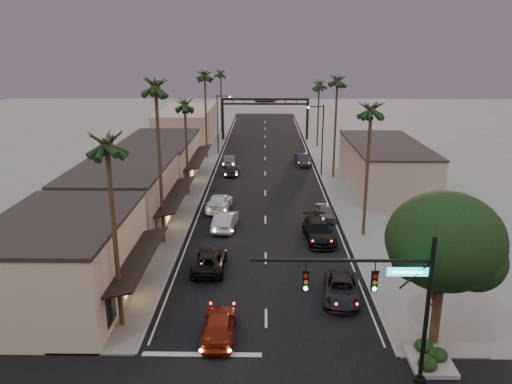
{
  "coord_description": "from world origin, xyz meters",
  "views": [
    {
      "loc": [
        -0.18,
        -17.18,
        16.14
      ],
      "look_at": [
        -0.92,
        28.93,
        2.5
      ],
      "focal_mm": 35.0,
      "sensor_mm": 36.0,
      "label": 1
    }
  ],
  "objects_px": {
    "palm_rc": "(319,82)",
    "corner_tree": "(446,245)",
    "traffic_signal": "(388,291)",
    "arch": "(265,108)",
    "oncoming_red": "(219,325)",
    "oncoming_silver": "(225,221)",
    "curbside_black": "(319,231)",
    "palm_lb": "(155,82)",
    "palm_far": "(221,71)",
    "streetlight_right": "(320,134)",
    "palm_la": "(106,137)",
    "palm_rb": "(338,77)",
    "palm_lc": "(185,101)",
    "oncoming_pickup": "(209,261)",
    "palm_ld": "(205,72)",
    "palm_ra": "(372,105)",
    "streetlight_left": "(219,119)",
    "curbside_near": "(342,289)"
  },
  "relations": [
    {
      "from": "palm_rc",
      "to": "oncoming_red",
      "type": "bearing_deg",
      "value": -101.38
    },
    {
      "from": "palm_ld",
      "to": "curbside_black",
      "type": "xyz_separation_m",
      "value": [
        13.16,
        -32.16,
        -11.59
      ]
    },
    {
      "from": "palm_rb",
      "to": "palm_lb",
      "type": "bearing_deg",
      "value": -128.02
    },
    {
      "from": "traffic_signal",
      "to": "oncoming_silver",
      "type": "bearing_deg",
      "value": 113.53
    },
    {
      "from": "corner_tree",
      "to": "oncoming_pickup",
      "type": "bearing_deg",
      "value": 145.35
    },
    {
      "from": "oncoming_red",
      "to": "oncoming_silver",
      "type": "bearing_deg",
      "value": -86.99
    },
    {
      "from": "palm_la",
      "to": "palm_lb",
      "type": "relative_size",
      "value": 0.87
    },
    {
      "from": "palm_la",
      "to": "palm_lb",
      "type": "height_order",
      "value": "palm_lb"
    },
    {
      "from": "palm_lc",
      "to": "palm_far",
      "type": "height_order",
      "value": "palm_far"
    },
    {
      "from": "oncoming_red",
      "to": "curbside_near",
      "type": "height_order",
      "value": "oncoming_red"
    },
    {
      "from": "oncoming_pickup",
      "to": "palm_rb",
      "type": "bearing_deg",
      "value": -114.9
    },
    {
      "from": "oncoming_red",
      "to": "palm_rb",
      "type": "bearing_deg",
      "value": -107.49
    },
    {
      "from": "streetlight_right",
      "to": "oncoming_silver",
      "type": "xyz_separation_m",
      "value": [
        -10.58,
        -19.54,
        -4.52
      ]
    },
    {
      "from": "oncoming_silver",
      "to": "oncoming_pickup",
      "type": "bearing_deg",
      "value": 92.78
    },
    {
      "from": "palm_la",
      "to": "palm_rc",
      "type": "bearing_deg",
      "value": 72.63
    },
    {
      "from": "palm_lb",
      "to": "palm_rb",
      "type": "relative_size",
      "value": 1.07
    },
    {
      "from": "corner_tree",
      "to": "oncoming_pickup",
      "type": "distance_m",
      "value": 17.45
    },
    {
      "from": "streetlight_left",
      "to": "oncoming_silver",
      "type": "xyz_separation_m",
      "value": [
        3.26,
        -32.54,
        -4.52
      ]
    },
    {
      "from": "traffic_signal",
      "to": "curbside_near",
      "type": "height_order",
      "value": "traffic_signal"
    },
    {
      "from": "streetlight_right",
      "to": "palm_rc",
      "type": "height_order",
      "value": "palm_rc"
    },
    {
      "from": "curbside_black",
      "to": "arch",
      "type": "bearing_deg",
      "value": 91.38
    },
    {
      "from": "palm_rc",
      "to": "palm_lb",
      "type": "bearing_deg",
      "value": -112.27
    },
    {
      "from": "palm_rc",
      "to": "corner_tree",
      "type": "bearing_deg",
      "value": -89.11
    },
    {
      "from": "streetlight_left",
      "to": "palm_far",
      "type": "xyz_separation_m",
      "value": [
        -1.38,
        20.0,
        6.11
      ]
    },
    {
      "from": "palm_far",
      "to": "oncoming_silver",
      "type": "bearing_deg",
      "value": -84.95
    },
    {
      "from": "arch",
      "to": "palm_rb",
      "type": "relative_size",
      "value": 1.07
    },
    {
      "from": "palm_far",
      "to": "oncoming_pickup",
      "type": "distance_m",
      "value": 62.17
    },
    {
      "from": "traffic_signal",
      "to": "arch",
      "type": "relative_size",
      "value": 0.56
    },
    {
      "from": "arch",
      "to": "palm_rb",
      "type": "xyz_separation_m",
      "value": [
        8.6,
        -26.0,
        6.88
      ]
    },
    {
      "from": "palm_lc",
      "to": "palm_rb",
      "type": "height_order",
      "value": "palm_rb"
    },
    {
      "from": "oncoming_silver",
      "to": "curbside_black",
      "type": "relative_size",
      "value": 0.86
    },
    {
      "from": "streetlight_right",
      "to": "palm_ra",
      "type": "distance_m",
      "value": 21.94
    },
    {
      "from": "traffic_signal",
      "to": "palm_la",
      "type": "bearing_deg",
      "value": 160.71
    },
    {
      "from": "streetlight_right",
      "to": "oncoming_red",
      "type": "distance_m",
      "value": 38.62
    },
    {
      "from": "streetlight_right",
      "to": "palm_ra",
      "type": "bearing_deg",
      "value": -85.43
    },
    {
      "from": "palm_rc",
      "to": "palm_far",
      "type": "bearing_deg",
      "value": 140.36
    },
    {
      "from": "palm_far",
      "to": "oncoming_red",
      "type": "relative_size",
      "value": 2.88
    },
    {
      "from": "palm_lc",
      "to": "palm_ra",
      "type": "relative_size",
      "value": 0.92
    },
    {
      "from": "oncoming_red",
      "to": "oncoming_silver",
      "type": "relative_size",
      "value": 0.94
    },
    {
      "from": "oncoming_silver",
      "to": "palm_lc",
      "type": "bearing_deg",
      "value": -58.43
    },
    {
      "from": "corner_tree",
      "to": "streetlight_right",
      "type": "height_order",
      "value": "streetlight_right"
    },
    {
      "from": "corner_tree",
      "to": "palm_rb",
      "type": "xyz_separation_m",
      "value": [
        -0.88,
        36.55,
        6.44
      ]
    },
    {
      "from": "palm_far",
      "to": "oncoming_red",
      "type": "distance_m",
      "value": 71.15
    },
    {
      "from": "palm_rc",
      "to": "palm_far",
      "type": "relative_size",
      "value": 0.92
    },
    {
      "from": "palm_lb",
      "to": "palm_rc",
      "type": "height_order",
      "value": "palm_lb"
    },
    {
      "from": "arch",
      "to": "palm_far",
      "type": "distance_m",
      "value": 12.96
    },
    {
      "from": "corner_tree",
      "to": "streetlight_left",
      "type": "relative_size",
      "value": 0.98
    },
    {
      "from": "palm_ra",
      "to": "oncoming_silver",
      "type": "relative_size",
      "value": 2.7
    },
    {
      "from": "palm_lc",
      "to": "curbside_black",
      "type": "distance_m",
      "value": 20.96
    },
    {
      "from": "corner_tree",
      "to": "palm_lb",
      "type": "distance_m",
      "value": 24.36
    }
  ]
}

